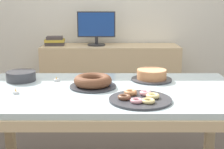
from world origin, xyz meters
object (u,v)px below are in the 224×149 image
(computer_monitor, at_px, (96,29))
(tealight_near_front, at_px, (15,92))
(pastry_platter, at_px, (140,99))
(plate_stack, at_px, (21,76))
(cake_chocolate_round, at_px, (151,75))
(tealight_near_cakes, at_px, (56,80))
(book_stack, at_px, (54,41))
(cake_golden_bundt, at_px, (92,82))

(computer_monitor, relative_size, tealight_near_front, 10.60)
(computer_monitor, relative_size, pastry_platter, 1.16)
(plate_stack, relative_size, tealight_near_front, 5.25)
(cake_chocolate_round, xyz_separation_m, tealight_near_front, (-0.89, -0.34, -0.03))
(plate_stack, xyz_separation_m, tealight_near_front, (0.06, -0.33, -0.02))
(pastry_platter, height_order, tealight_near_cakes, pastry_platter)
(cake_chocolate_round, bearing_deg, book_stack, 125.95)
(plate_stack, bearing_deg, book_stack, 89.40)
(book_stack, relative_size, cake_chocolate_round, 0.77)
(computer_monitor, xyz_separation_m, pastry_platter, (0.34, -1.77, -0.26))
(tealight_near_cakes, bearing_deg, plate_stack, 177.78)
(plate_stack, height_order, tealight_near_cakes, plate_stack)
(pastry_platter, xyz_separation_m, tealight_near_front, (-0.77, 0.14, -0.00))
(cake_golden_bundt, relative_size, pastry_platter, 0.85)
(plate_stack, height_order, tealight_near_front, plate_stack)
(plate_stack, bearing_deg, computer_monitor, 69.64)
(book_stack, height_order, tealight_near_cakes, book_stack)
(pastry_platter, relative_size, tealight_near_cakes, 9.15)
(pastry_platter, bearing_deg, computer_monitor, 100.79)
(pastry_platter, bearing_deg, cake_chocolate_round, 75.31)
(cake_chocolate_round, relative_size, tealight_near_cakes, 7.45)
(book_stack, height_order, pastry_platter, book_stack)
(pastry_platter, distance_m, plate_stack, 0.95)
(cake_chocolate_round, bearing_deg, tealight_near_front, -159.00)
(cake_chocolate_round, bearing_deg, computer_monitor, 109.82)
(cake_golden_bundt, height_order, tealight_near_front, cake_golden_bundt)
(tealight_near_front, relative_size, tealight_near_cakes, 1.00)
(tealight_near_cakes, bearing_deg, pastry_platter, -38.88)
(cake_golden_bundt, xyz_separation_m, plate_stack, (-0.53, 0.17, -0.00))
(plate_stack, xyz_separation_m, tealight_near_cakes, (0.26, -0.01, -0.02))
(computer_monitor, height_order, cake_chocolate_round, computer_monitor)
(tealight_near_front, bearing_deg, plate_stack, 100.02)
(cake_chocolate_round, relative_size, tealight_near_front, 7.45)
(pastry_platter, xyz_separation_m, plate_stack, (-0.82, 0.47, 0.02))
(book_stack, xyz_separation_m, pastry_platter, (0.81, -1.78, -0.12))
(book_stack, bearing_deg, tealight_near_front, -88.47)
(cake_chocolate_round, height_order, pastry_platter, cake_chocolate_round)
(computer_monitor, relative_size, plate_stack, 2.02)
(cake_golden_bundt, distance_m, pastry_platter, 0.41)
(pastry_platter, distance_m, tealight_near_cakes, 0.73)
(cake_golden_bundt, bearing_deg, book_stack, 109.28)
(pastry_platter, relative_size, plate_stack, 1.74)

